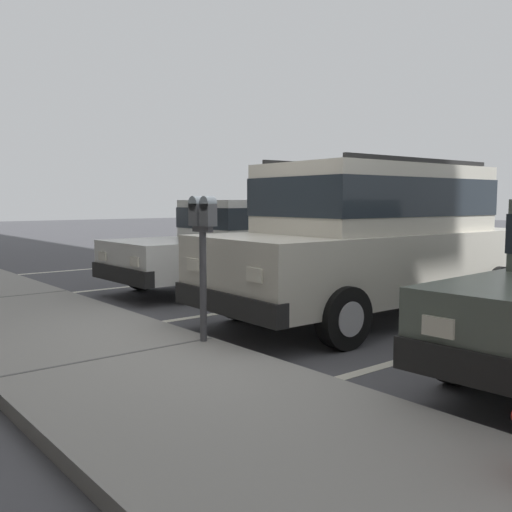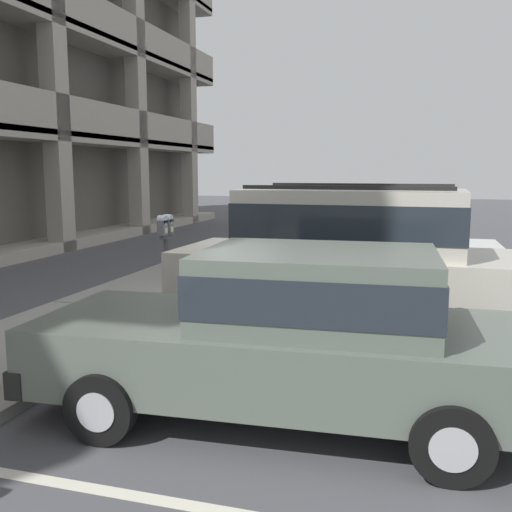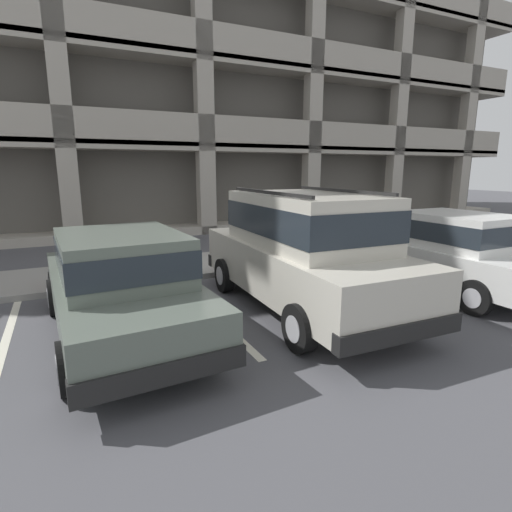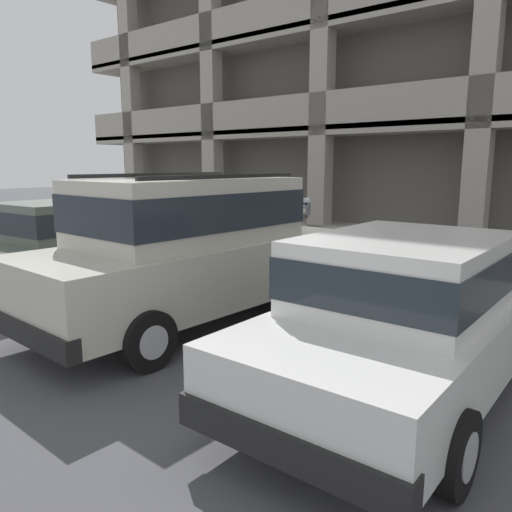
# 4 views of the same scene
# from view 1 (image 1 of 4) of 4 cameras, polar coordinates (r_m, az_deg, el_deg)

# --- Properties ---
(ground_plane) EXTENTS (80.00, 80.00, 0.10)m
(ground_plane) POSITION_cam_1_polar(r_m,az_deg,el_deg) (6.11, -2.72, -9.44)
(ground_plane) COLOR #4C4C51
(sidewalk) EXTENTS (40.00, 2.20, 0.12)m
(sidewalk) POSITION_cam_1_polar(r_m,az_deg,el_deg) (5.43, -14.00, -10.29)
(sidewalk) COLOR gray
(sidewalk) RESTS_ON ground_plane
(parking_stall_lines) EXTENTS (12.07, 4.80, 0.01)m
(parking_stall_lines) POSITION_cam_1_polar(r_m,az_deg,el_deg) (8.08, -1.03, -5.33)
(parking_stall_lines) COLOR silver
(parking_stall_lines) RESTS_ON ground_plane
(silver_suv) EXTENTS (2.12, 4.84, 2.03)m
(silver_suv) POSITION_cam_1_polar(r_m,az_deg,el_deg) (7.55, 11.71, 2.09)
(silver_suv) COLOR beige
(silver_suv) RESTS_ON ground_plane
(dark_hatchback) EXTENTS (1.88, 4.50, 1.54)m
(dark_hatchback) POSITION_cam_1_polar(r_m,az_deg,el_deg) (10.04, -1.71, 1.50)
(dark_hatchback) COLOR silver
(dark_hatchback) RESTS_ON ground_plane
(parking_meter_near) EXTENTS (0.35, 0.12, 1.45)m
(parking_meter_near) POSITION_cam_1_polar(r_m,az_deg,el_deg) (5.67, -5.35, 2.24)
(parking_meter_near) COLOR #47474C
(parking_meter_near) RESTS_ON sidewalk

